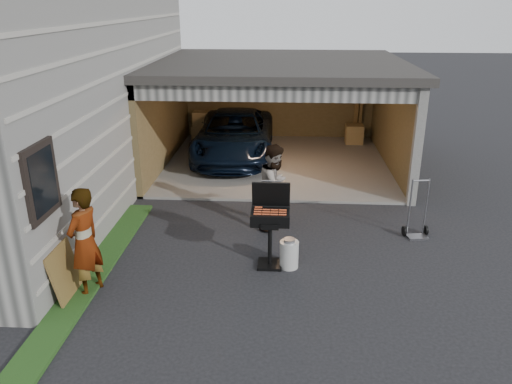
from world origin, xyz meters
TOP-DOWN VIEW (x-y plane):
  - ground at (0.00, 0.00)m, footprint 80.00×80.00m
  - groundcover_strip at (-2.25, -1.00)m, footprint 0.50×8.00m
  - garage at (0.76, 6.79)m, footprint 6.80×6.30m
  - minivan at (-0.51, 6.90)m, footprint 2.29×4.80m
  - woman at (-2.10, -0.50)m, footprint 0.61×0.75m
  - man at (0.80, 2.18)m, footprint 0.93×1.04m
  - bbq_grill at (0.76, 0.56)m, footprint 0.66×0.58m
  - propane_tank at (1.10, 0.50)m, footprint 0.41×0.41m
  - plywood_panel at (-2.40, -0.68)m, footprint 0.22×0.79m
  - hand_truck at (3.62, 1.88)m, footprint 0.51×0.42m

SIDE VIEW (x-z plane):
  - ground at x=0.00m, z-range 0.00..0.00m
  - groundcover_strip at x=-2.25m, z-range 0.00..0.06m
  - hand_truck at x=3.62m, z-range -0.37..0.82m
  - propane_tank at x=1.10m, z-range 0.00..0.49m
  - plywood_panel at x=-2.40m, z-range 0.00..0.87m
  - minivan at x=-0.51m, z-range 0.00..1.32m
  - man at x=0.80m, z-range 0.00..1.76m
  - bbq_grill at x=0.76m, z-range 0.14..1.62m
  - woman at x=-2.10m, z-range 0.00..1.79m
  - garage at x=0.76m, z-range 0.42..3.32m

